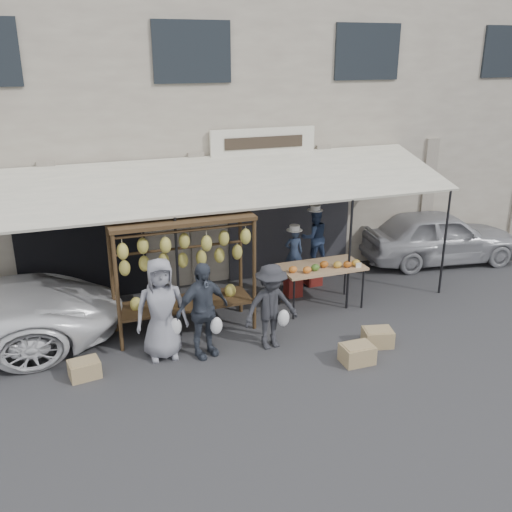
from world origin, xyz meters
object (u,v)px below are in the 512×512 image
(vendor_right, at_px, (314,237))
(sedan, at_px, (439,236))
(customer_right, at_px, (271,307))
(crate_near_b, at_px, (378,337))
(banana_rack, at_px, (183,253))
(vendor_left, at_px, (294,253))
(customer_left, at_px, (161,309))
(crate_near_a, at_px, (357,354))
(produce_table, at_px, (323,268))
(crate_far, at_px, (84,369))
(customer_mid, at_px, (203,310))

(vendor_right, bearing_deg, sedan, -175.25)
(customer_right, relative_size, crate_near_b, 3.06)
(banana_rack, relative_size, vendor_left, 2.45)
(banana_rack, relative_size, crate_near_b, 5.06)
(banana_rack, height_order, sedan, banana_rack)
(customer_right, bearing_deg, crate_near_b, -24.02)
(vendor_left, distance_m, customer_left, 3.57)
(crate_near_a, bearing_deg, vendor_right, 76.86)
(banana_rack, relative_size, vendor_right, 2.00)
(produce_table, bearing_deg, banana_rack, -178.59)
(sedan, bearing_deg, banana_rack, 111.26)
(crate_far, distance_m, sedan, 9.17)
(customer_right, relative_size, sedan, 0.40)
(crate_near_b, height_order, sedan, sedan)
(vendor_left, distance_m, crate_far, 4.96)
(customer_mid, bearing_deg, banana_rack, 77.32)
(vendor_left, distance_m, customer_right, 2.36)
(banana_rack, xyz_separation_m, vendor_right, (3.25, 1.25, -0.44))
(crate_far, bearing_deg, customer_left, 9.75)
(customer_left, bearing_deg, crate_near_b, -11.42)
(produce_table, bearing_deg, vendor_right, 72.49)
(banana_rack, distance_m, crate_near_b, 3.84)
(customer_left, xyz_separation_m, crate_near_b, (3.70, -0.95, -0.75))
(banana_rack, xyz_separation_m, customer_mid, (0.07, -1.00, -0.71))
(vendor_right, xyz_separation_m, crate_near_a, (-0.79, -3.40, -0.97))
(vendor_left, xyz_separation_m, sedan, (4.28, 0.70, -0.32))
(vendor_right, distance_m, customer_left, 4.36)
(produce_table, relative_size, crate_near_a, 3.17)
(crate_near_a, relative_size, crate_near_b, 1.04)
(vendor_right, height_order, sedan, vendor_right)
(customer_left, distance_m, sedan, 7.81)
(produce_table, bearing_deg, vendor_left, 111.91)
(banana_rack, xyz_separation_m, crate_far, (-1.94, -1.03, -1.42))
(crate_near_b, bearing_deg, vendor_left, 101.69)
(vendor_left, relative_size, customer_mid, 0.62)
(banana_rack, height_order, customer_right, banana_rack)
(vendor_left, bearing_deg, customer_left, 39.18)
(crate_far, bearing_deg, banana_rack, 27.98)
(crate_far, bearing_deg, customer_right, -1.72)
(vendor_right, xyz_separation_m, customer_left, (-3.85, -2.05, -0.23))
(vendor_right, relative_size, crate_near_b, 2.53)
(customer_left, relative_size, sedan, 0.46)
(vendor_left, xyz_separation_m, vendor_right, (0.68, 0.42, 0.14))
(produce_table, xyz_separation_m, customer_mid, (-2.81, -1.07, -0.02))
(produce_table, height_order, vendor_right, vendor_right)
(customer_right, bearing_deg, customer_mid, 168.62)
(crate_near_a, relative_size, sedan, 0.14)
(sedan, bearing_deg, vendor_left, 107.99)
(sedan, bearing_deg, crate_near_a, 138.64)
(banana_rack, bearing_deg, crate_far, -152.02)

